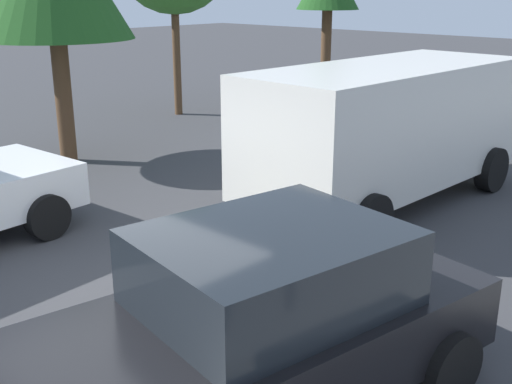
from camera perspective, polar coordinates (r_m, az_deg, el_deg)
ground_plane at (r=7.29m, az=-12.54°, el=-9.90°), size 80.00×80.00×0.00m
lane_marking_centre at (r=9.11m, az=3.15°, el=-3.61°), size 28.00×0.16×0.01m
white_van at (r=10.29m, az=11.50°, el=5.91°), size 5.26×2.39×2.20m
car_black_approaching at (r=5.19m, az=0.01°, el=-11.73°), size 4.36×2.55×1.55m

